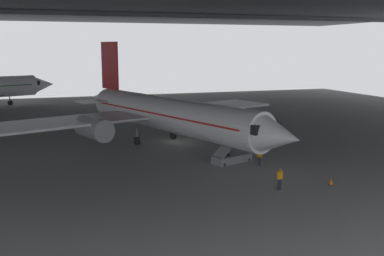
% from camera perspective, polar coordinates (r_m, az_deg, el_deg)
% --- Properties ---
extents(ground_plane, '(110.00, 110.00, 0.00)m').
position_cam_1_polar(ground_plane, '(49.41, -2.62, -1.90)').
color(ground_plane, slate).
extents(airplane_main, '(33.61, 33.82, 11.01)m').
position_cam_1_polar(airplane_main, '(47.78, -3.36, 1.78)').
color(airplane_main, white).
rests_on(airplane_main, ground_plane).
extents(boarding_stairs, '(4.33, 2.72, 4.56)m').
position_cam_1_polar(boarding_stairs, '(41.22, 5.10, -3.34)').
color(boarding_stairs, slate).
rests_on(boarding_stairs, ground_plane).
extents(crew_worker_near_nose, '(0.53, 0.32, 1.62)m').
position_cam_1_polar(crew_worker_near_nose, '(33.78, 11.06, -6.18)').
color(crew_worker_near_nose, '#232838').
rests_on(crew_worker_near_nose, ground_plane).
extents(crew_worker_by_stairs, '(0.36, 0.50, 1.62)m').
position_cam_1_polar(crew_worker_by_stairs, '(40.12, 8.54, -3.50)').
color(crew_worker_by_stairs, '#232838').
rests_on(crew_worker_by_stairs, ground_plane).
extents(traffic_cone_orange, '(0.36, 0.36, 0.60)m').
position_cam_1_polar(traffic_cone_orange, '(36.05, 17.19, -6.45)').
color(traffic_cone_orange, black).
rests_on(traffic_cone_orange, ground_plane).
extents(baggage_tug, '(1.89, 2.48, 0.90)m').
position_cam_1_polar(baggage_tug, '(57.36, -1.78, 0.33)').
color(baggage_tug, yellow).
rests_on(baggage_tug, ground_plane).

